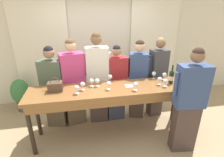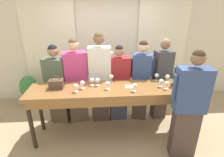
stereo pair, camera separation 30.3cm
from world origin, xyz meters
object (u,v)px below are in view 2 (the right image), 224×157
at_px(guest_pink_top, 76,82).
at_px(wine_glass_front_right, 161,81).
at_px(guest_cream_sweater, 100,78).
at_px(host_pouring, 189,107).
at_px(wine_bottle, 174,79).
at_px(wine_glass_back_right, 92,80).
at_px(wine_glass_center_mid, 135,86).
at_px(wine_glass_center_right, 157,76).
at_px(wine_glass_front_mid, 108,84).
at_px(wine_glass_by_handbag, 192,84).
at_px(guest_navy_coat, 141,81).
at_px(tasting_bar, 112,94).
at_px(wine_glass_near_host, 82,83).
at_px(wine_glass_back_left, 167,84).
at_px(wine_glass_back_mid, 97,80).
at_px(potted_plant, 29,89).
at_px(wine_glass_front_left, 167,77).
at_px(guest_striped_shirt, 119,84).
at_px(wine_glass_center_left, 76,86).
at_px(guest_olive_jacket, 57,85).
at_px(guest_beige_cap, 161,79).
at_px(wine_glass_by_bottle, 111,77).
at_px(handbag, 56,84).

bearing_deg(guest_pink_top, wine_glass_front_right, -19.62).
distance_m(guest_cream_sweater, host_pouring, 1.72).
bearing_deg(wine_bottle, wine_glass_back_right, 175.62).
relative_size(wine_glass_center_mid, wine_glass_center_right, 1.00).
bearing_deg(host_pouring, wine_glass_front_mid, 156.32).
bearing_deg(wine_glass_by_handbag, guest_navy_coat, 134.64).
distance_m(tasting_bar, wine_glass_near_host, 0.55).
bearing_deg(wine_glass_back_left, wine_glass_center_right, 97.87).
xyz_separation_m(wine_glass_front_mid, wine_glass_by_handbag, (1.42, -0.13, 0.00)).
relative_size(wine_glass_back_mid, wine_glass_back_right, 1.00).
height_order(wine_glass_center_mid, potted_plant, wine_glass_center_mid).
bearing_deg(wine_glass_back_mid, guest_cream_sweater, 83.68).
xyz_separation_m(wine_glass_back_left, wine_glass_by_handbag, (0.42, -0.06, 0.00)).
height_order(wine_glass_front_left, guest_striped_shirt, guest_striped_shirt).
distance_m(wine_glass_center_left, wine_glass_back_right, 0.35).
bearing_deg(guest_olive_jacket, guest_beige_cap, -0.00).
relative_size(wine_bottle, wine_glass_by_bottle, 2.34).
distance_m(wine_glass_by_handbag, guest_cream_sweater, 1.70).
bearing_deg(wine_glass_back_left, host_pouring, -67.24).
bearing_deg(wine_glass_front_left, wine_glass_front_mid, -168.82).
xyz_separation_m(wine_glass_front_right, guest_pink_top, (-1.54, 0.55, -0.19)).
bearing_deg(wine_glass_center_mid, wine_glass_back_left, 4.59).
relative_size(wine_glass_front_left, potted_plant, 0.19).
bearing_deg(guest_striped_shirt, wine_glass_front_mid, -113.87).
bearing_deg(wine_bottle, wine_glass_back_left, -143.37).
bearing_deg(wine_glass_by_bottle, wine_glass_center_right, 0.37).
relative_size(wine_glass_front_mid, wine_glass_back_right, 1.00).
bearing_deg(wine_glass_back_left, potted_plant, 154.50).
bearing_deg(wine_glass_center_left, wine_glass_center_right, 14.15).
distance_m(wine_glass_center_mid, wine_glass_center_right, 0.66).
bearing_deg(wine_glass_center_left, wine_glass_back_right, 42.79).
bearing_deg(guest_pink_top, handbag, -120.65).
bearing_deg(wine_glass_center_right, wine_glass_back_right, -173.62).
distance_m(guest_cream_sweater, guest_beige_cap, 1.28).
xyz_separation_m(wine_glass_front_right, wine_glass_center_mid, (-0.50, -0.14, 0.00)).
height_order(wine_glass_by_bottle, guest_olive_jacket, guest_olive_jacket).
relative_size(handbag, wine_glass_front_left, 1.64).
distance_m(wine_glass_center_mid, guest_cream_sweater, 0.90).
bearing_deg(tasting_bar, wine_glass_center_mid, -20.95).
height_order(wine_glass_front_left, guest_cream_sweater, guest_cream_sweater).
xyz_separation_m(tasting_bar, guest_beige_cap, (1.07, 0.56, 0.01)).
relative_size(wine_glass_center_left, wine_glass_center_mid, 1.00).
height_order(wine_glass_back_right, guest_navy_coat, guest_navy_coat).
bearing_deg(potted_plant, guest_beige_cap, -13.40).
relative_size(wine_glass_front_right, guest_navy_coat, 0.08).
bearing_deg(wine_glass_by_bottle, wine_glass_back_right, -159.93).
relative_size(wine_glass_by_handbag, guest_olive_jacket, 0.09).
xyz_separation_m(tasting_bar, wine_bottle, (1.10, 0.04, 0.23)).
height_order(guest_striped_shirt, potted_plant, guest_striped_shirt).
bearing_deg(guest_pink_top, wine_glass_by_handbag, -19.25).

